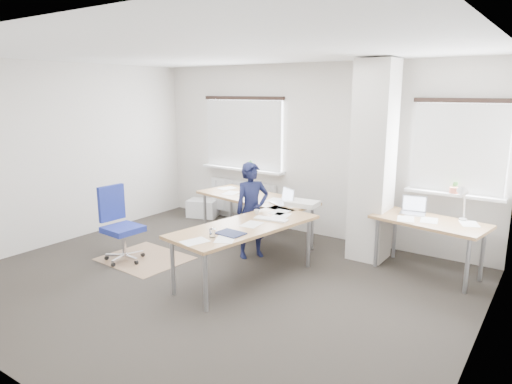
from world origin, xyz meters
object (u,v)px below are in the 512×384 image
Objects in this scene: desk_main at (254,212)px; desk_side at (430,223)px; task_chair at (122,240)px; person at (252,210)px.

desk_side is at bearing 31.17° from desk_main.
desk_side is at bearing 31.88° from task_chair.
desk_main is 2.79× the size of task_chair.
person reaches higher than desk_side.
person is (1.43, 1.17, 0.40)m from task_chair.
person reaches higher than task_chair.
person is (-0.08, 0.06, -0.00)m from desk_main.
desk_main is 2.14× the size of person.
person is (-2.26, -0.80, 0.01)m from desk_side.
desk_main is 2.34m from desk_side.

